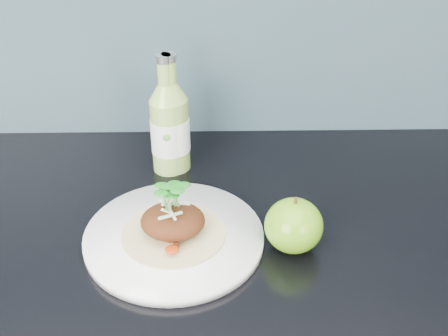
{
  "coord_description": "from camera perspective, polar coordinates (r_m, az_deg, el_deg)",
  "views": [
    {
      "loc": [
        0.03,
        0.88,
        1.54
      ],
      "look_at": [
        0.04,
        1.69,
        1.0
      ],
      "focal_mm": 50.0,
      "sensor_mm": 36.0,
      "label": 1
    }
  ],
  "objects": [
    {
      "name": "cider_bottle_left",
      "position": [
        1.12,
        -5.19,
        3.67
      ],
      "size": [
        0.07,
        0.07,
        0.23
      ],
      "rotation": [
        0.0,
        0.0,
        0.19
      ],
      "color": "#8DC351",
      "rests_on": "kitchen_counter"
    },
    {
      "name": "dinner_plate",
      "position": [
        0.99,
        -4.6,
        -6.42
      ],
      "size": [
        0.31,
        0.31,
        0.02
      ],
      "color": "white",
      "rests_on": "kitchen_counter"
    },
    {
      "name": "green_apple",
      "position": [
        0.96,
        6.4,
        -5.25
      ],
      "size": [
        0.09,
        0.09,
        0.1
      ],
      "rotation": [
        0.0,
        0.0,
        0.01
      ],
      "color": "#3F9310",
      "rests_on": "kitchen_counter"
    },
    {
      "name": "cider_bottle_right",
      "position": [
        1.12,
        -4.74,
        3.8
      ],
      "size": [
        0.08,
        0.08,
        0.23
      ],
      "rotation": [
        0.0,
        0.0,
        -0.44
      ],
      "color": "#85AA46",
      "rests_on": "kitchen_counter"
    },
    {
      "name": "pork_taco",
      "position": [
        0.97,
        -4.7,
        -4.74
      ],
      "size": [
        0.16,
        0.16,
        0.1
      ],
      "color": "tan",
      "rests_on": "dinner_plate"
    }
  ]
}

